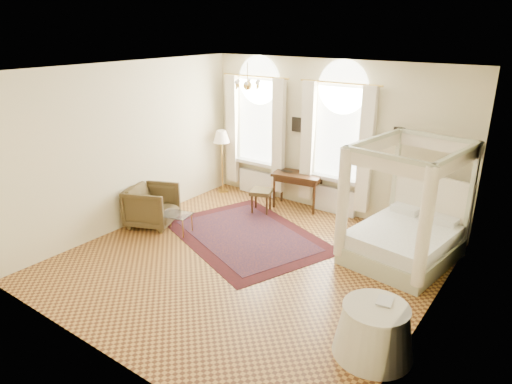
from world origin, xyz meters
TOP-DOWN VIEW (x-y plane):
  - ground at (0.00, 0.00)m, footprint 6.00×6.00m
  - room_walls at (0.00, 0.00)m, footprint 6.00×6.00m
  - window_left at (-1.90, 2.87)m, footprint 1.62×0.27m
  - window_right at (0.20, 2.87)m, footprint 1.62×0.27m
  - chandelier at (-0.90, 1.20)m, footprint 0.51×0.45m
  - wall_pictures at (0.09, 2.97)m, footprint 2.54×0.03m
  - canopy_bed at (2.15, 1.67)m, footprint 1.86×2.17m
  - nightstand at (2.70, 2.70)m, footprint 0.41×0.38m
  - nightstand_lamp at (2.70, 2.74)m, footprint 0.30×0.30m
  - writing_desk at (-0.63, 2.70)m, footprint 1.17×0.73m
  - laptop at (-0.91, 2.69)m, footprint 0.32×0.23m
  - stool at (-1.16, 2.03)m, footprint 0.58×0.58m
  - armchair at (-2.58, 0.12)m, footprint 1.21×1.19m
  - coffee_table at (-1.90, 0.13)m, footprint 0.67×0.53m
  - floor_lamp at (-2.70, 2.54)m, footprint 0.40×0.40m
  - oriental_rug at (-0.67, 0.82)m, footprint 3.84×3.33m
  - side_table at (2.70, -0.98)m, footprint 1.02×1.02m
  - book at (2.65, -0.84)m, footprint 0.23×0.28m

SIDE VIEW (x-z plane):
  - ground at x=0.00m, z-range 0.00..0.00m
  - oriental_rug at x=-0.67m, z-range 0.00..0.01m
  - nightstand at x=2.70m, z-range 0.00..0.54m
  - side_table at x=2.70m, z-range -0.01..0.69m
  - coffee_table at x=-1.90m, z-range 0.16..0.57m
  - armchair at x=-2.58m, z-range 0.00..0.85m
  - stool at x=-1.16m, z-range 0.17..0.68m
  - canopy_bed at x=2.15m, z-range -0.58..1.55m
  - writing_desk at x=-0.63m, z-range 0.29..1.11m
  - book at x=2.65m, z-range 0.69..0.72m
  - laptop at x=-0.91m, z-range 0.82..0.84m
  - nightstand_lamp at x=2.70m, z-range 0.61..1.05m
  - floor_lamp at x=-2.70m, z-range 0.55..2.11m
  - window_left at x=-1.90m, z-range -0.16..3.13m
  - window_right at x=0.20m, z-range -0.16..3.13m
  - wall_pictures at x=0.09m, z-range 1.70..2.09m
  - room_walls at x=0.00m, z-range -1.02..4.98m
  - chandelier at x=-0.90m, z-range 2.66..3.16m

